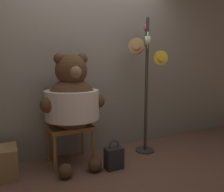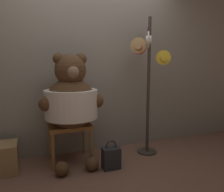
# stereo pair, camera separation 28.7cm
# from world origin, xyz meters

# --- Properties ---
(ground_plane) EXTENTS (14.00, 14.00, 0.00)m
(ground_plane) POSITION_xyz_m (0.00, 0.00, 0.00)
(ground_plane) COLOR brown
(wall_back) EXTENTS (8.00, 0.10, 2.53)m
(wall_back) POSITION_xyz_m (0.00, 0.73, 1.27)
(wall_back) COLOR gray
(wall_back) RESTS_ON ground_plane
(chair) EXTENTS (0.53, 0.45, 0.97)m
(chair) POSITION_xyz_m (-0.34, 0.48, 0.54)
(chair) COLOR olive
(chair) RESTS_ON ground_plane
(teddy_bear) EXTENTS (0.79, 0.70, 1.40)m
(teddy_bear) POSITION_xyz_m (-0.32, 0.32, 0.82)
(teddy_bear) COLOR #4C331E
(teddy_bear) RESTS_ON ground_plane
(hat_display_rack) EXTENTS (0.50, 0.43, 1.89)m
(hat_display_rack) POSITION_xyz_m (0.75, 0.32, 1.16)
(hat_display_rack) COLOR #332D28
(hat_display_rack) RESTS_ON ground_plane
(handbag_on_ground) EXTENTS (0.21, 0.14, 0.36)m
(handbag_on_ground) POSITION_xyz_m (0.09, 0.01, 0.14)
(handbag_on_ground) COLOR #232328
(handbag_on_ground) RESTS_ON ground_plane
(wooden_crate) EXTENTS (0.34, 0.34, 0.34)m
(wooden_crate) POSITION_xyz_m (-1.14, 0.38, 0.17)
(wooden_crate) COLOR #937047
(wooden_crate) RESTS_ON ground_plane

